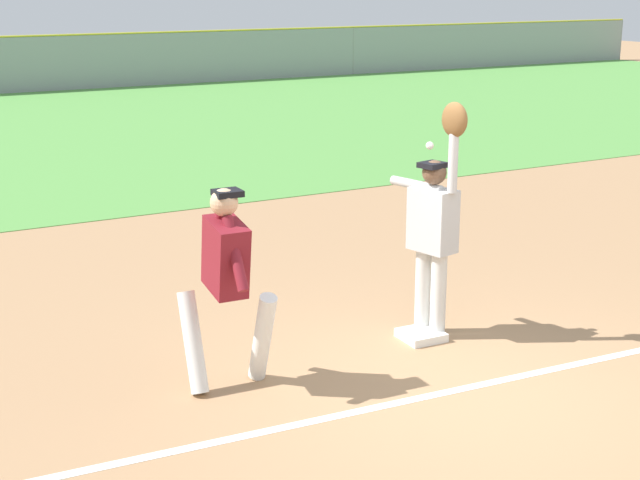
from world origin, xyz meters
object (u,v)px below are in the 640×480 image
(runner, at_px, (226,275))
(baseball, at_px, (430,146))
(first_base, at_px, (421,335))
(parked_car_red, at_px, (85,61))
(fielder, at_px, (434,223))

(runner, height_order, baseball, baseball)
(first_base, xyz_separation_m, runner, (-2.06, -0.11, 0.96))
(first_base, distance_m, baseball, 1.82)
(first_base, relative_size, runner, 0.22)
(first_base, bearing_deg, parked_car_red, 81.41)
(runner, bearing_deg, parked_car_red, 79.73)
(fielder, height_order, runner, fielder)
(runner, xyz_separation_m, baseball, (2.19, 0.26, 0.85))
(fielder, relative_size, runner, 1.33)
(runner, relative_size, baseball, 23.24)
(first_base, height_order, baseball, baseball)
(runner, xyz_separation_m, parked_car_red, (5.84, 25.15, -0.32))
(fielder, bearing_deg, runner, -8.33)
(baseball, bearing_deg, fielder, -86.35)
(fielder, height_order, baseball, fielder)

